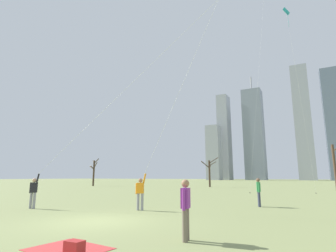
{
  "coord_description": "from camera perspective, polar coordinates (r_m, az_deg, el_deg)",
  "views": [
    {
      "loc": [
        7.39,
        -8.34,
        1.69
      ],
      "look_at": [
        0.0,
        6.0,
        4.77
      ],
      "focal_mm": 28.6,
      "sensor_mm": 36.0,
      "label": 1
    }
  ],
  "objects": [
    {
      "name": "skyline_wide_slab",
      "position": [
        165.05,
        17.87,
        -1.64
      ],
      "size": [
        10.94,
        10.54,
        61.95
      ],
      "color": "gray",
      "rests_on": "ground"
    },
    {
      "name": "skyline_squat_block",
      "position": [
        167.2,
        11.96,
        -2.29
      ],
      "size": [
        6.36,
        9.96,
        51.45
      ],
      "color": "#9EA3AD",
      "rests_on": "ground"
    },
    {
      "name": "skyline_slender_spire",
      "position": [
        152.93,
        9.74,
        -5.57
      ],
      "size": [
        7.31,
        7.34,
        30.36
      ],
      "color": "#9EA3AD",
      "rests_on": "ground"
    },
    {
      "name": "ground_plane",
      "position": [
        11.27,
        -14.95,
        -19.07
      ],
      "size": [
        400.0,
        400.0,
        0.0
      ],
      "primitive_type": "plane",
      "color": "#848E56"
    },
    {
      "name": "skyline_tall_tower",
      "position": [
        157.46,
        26.81,
        0.77
      ],
      "size": [
        8.11,
        11.18,
        60.16
      ],
      "color": "#9EA3AD",
      "rests_on": "ground"
    },
    {
      "name": "bare_tree_far_right_edge",
      "position": [
        53.87,
        -15.54,
        -9.27
      ],
      "size": [
        2.89,
        1.5,
        5.17
      ],
      "color": "#423326",
      "rests_on": "ground"
    },
    {
      "name": "bare_tree_leftmost",
      "position": [
        40.23,
        32.0,
        -7.12
      ],
      "size": [
        1.16,
        2.68,
        5.88
      ],
      "color": "#4C3828",
      "rests_on": "ground"
    },
    {
      "name": "bare_tree_right_of_center",
      "position": [
        46.8,
        8.83,
        -9.57
      ],
      "size": [
        2.45,
        2.43,
        5.05
      ],
      "color": "#423326",
      "rests_on": "ground"
    },
    {
      "name": "picnic_spot",
      "position": [
        7.03,
        -19.86,
        -23.33
      ],
      "size": [
        1.96,
        1.61,
        0.31
      ],
      "color": "#CC3838",
      "rests_on": "ground"
    },
    {
      "name": "distant_kite_high_overhead_teal",
      "position": [
        34.04,
        24.31,
        18.96
      ],
      "size": [
        1.56,
        3.15,
        20.22
      ],
      "color": "teal",
      "rests_on": "ground"
    },
    {
      "name": "bystander_watching_nearby",
      "position": [
        16.82,
        18.75,
        -12.91
      ],
      "size": [
        0.28,
        0.5,
        1.62
      ],
      "color": "#33384C",
      "rests_on": "ground"
    },
    {
      "name": "kite_flyer_midfield_left_yellow",
      "position": [
        15.46,
        -17.95,
        -3.21
      ],
      "size": [
        14.34,
        4.55,
        15.59
      ],
      "color": "gray",
      "rests_on": "ground"
    },
    {
      "name": "bystander_far_off_by_trees",
      "position": [
        7.64,
        3.78,
        -16.67
      ],
      "size": [
        0.25,
        0.5,
        1.62
      ],
      "color": "#726656",
      "rests_on": "ground"
    },
    {
      "name": "kite_flyer_midfield_right_blue",
      "position": [
        14.24,
        2.15,
        5.36
      ],
      "size": [
        9.8,
        1.86,
        22.08
      ],
      "color": "gray",
      "rests_on": "ground"
    }
  ]
}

